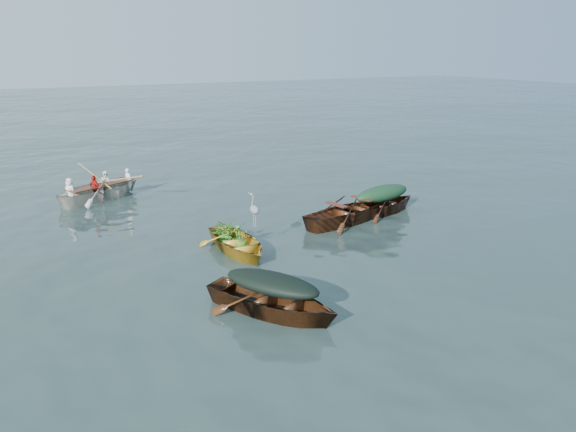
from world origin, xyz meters
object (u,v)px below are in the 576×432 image
rowed_boat (102,200)px  heron (255,215)px  yellow_dinghy (238,252)px  green_tarp_boat (381,214)px  dark_covered_boat (272,314)px  open_wooden_boat (348,223)px

rowed_boat → heron: (2.64, -7.14, 0.93)m
yellow_dinghy → heron: bearing=5.2°
rowed_boat → heron: size_ratio=4.83×
green_tarp_boat → dark_covered_boat: bearing=115.8°
dark_covered_boat → rowed_boat: (-1.25, 10.84, 0.00)m
green_tarp_boat → open_wooden_boat: size_ratio=0.88×
dark_covered_boat → open_wooden_boat: 6.60m
rowed_boat → dark_covered_boat: bearing=161.9°
open_wooden_boat → heron: (-3.54, -0.69, 0.93)m
yellow_dinghy → green_tarp_boat: 5.67m
dark_covered_boat → rowed_boat: rowed_boat is taller
open_wooden_boat → heron: 3.73m
open_wooden_boat → dark_covered_boat: bearing=120.4°
dark_covered_boat → heron: (1.39, 3.69, 0.93)m
yellow_dinghy → open_wooden_boat: (4.09, 0.74, 0.00)m
yellow_dinghy → dark_covered_boat: bearing=-103.4°
green_tarp_boat → rowed_boat: (-7.67, 6.19, 0.00)m
dark_covered_boat → heron: heron is taller
open_wooden_boat → heron: bearing=89.8°
green_tarp_boat → heron: size_ratio=4.46×
dark_covered_boat → green_tarp_boat: size_ratio=0.96×
dark_covered_boat → green_tarp_boat: 7.92m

